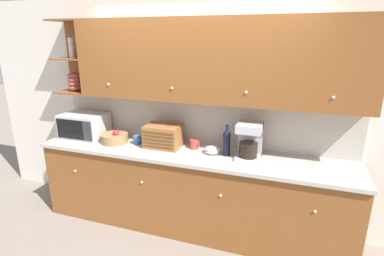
# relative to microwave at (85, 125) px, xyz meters

# --- Properties ---
(ground_plane) EXTENTS (24.00, 24.00, 0.00)m
(ground_plane) POSITION_rel_microwave_xyz_m (1.42, 0.23, -1.09)
(ground_plane) COLOR slate
(wall_back) EXTENTS (5.89, 0.06, 2.60)m
(wall_back) POSITION_rel_microwave_xyz_m (1.42, 0.26, 0.21)
(wall_back) COLOR silver
(wall_back) RESTS_ON ground_plane
(counter_unit) EXTENTS (3.51, 0.64, 0.94)m
(counter_unit) POSITION_rel_microwave_xyz_m (1.42, -0.07, -0.62)
(counter_unit) COLOR brown
(counter_unit) RESTS_ON ground_plane
(backsplash_panel) EXTENTS (3.49, 0.01, 0.55)m
(backsplash_panel) POSITION_rel_microwave_xyz_m (1.42, 0.23, 0.13)
(backsplash_panel) COLOR #B7B2A8
(backsplash_panel) RESTS_ON counter_unit
(upper_cabinets) EXTENTS (3.49, 0.36, 0.85)m
(upper_cabinets) POSITION_rel_microwave_xyz_m (1.58, 0.06, 0.82)
(upper_cabinets) COLOR brown
(upper_cabinets) RESTS_ON backsplash_panel
(microwave) EXTENTS (0.53, 0.41, 0.30)m
(microwave) POSITION_rel_microwave_xyz_m (0.00, 0.00, 0.00)
(microwave) COLOR silver
(microwave) RESTS_ON counter_unit
(fruit_basket) EXTENTS (0.32, 0.32, 0.17)m
(fruit_basket) POSITION_rel_microwave_xyz_m (0.47, -0.07, -0.09)
(fruit_basket) COLOR #937047
(fruit_basket) RESTS_ON counter_unit
(mug_blue_second) EXTENTS (0.10, 0.09, 0.10)m
(mug_blue_second) POSITION_rel_microwave_xyz_m (0.75, -0.04, -0.10)
(mug_blue_second) COLOR #38669E
(mug_blue_second) RESTS_ON counter_unit
(bread_box) EXTENTS (0.40, 0.29, 0.26)m
(bread_box) POSITION_rel_microwave_xyz_m (1.08, -0.01, -0.02)
(bread_box) COLOR #996033
(bread_box) RESTS_ON counter_unit
(mug) EXTENTS (0.11, 0.09, 0.10)m
(mug) POSITION_rel_microwave_xyz_m (1.44, 0.04, -0.10)
(mug) COLOR #B73D38
(mug) RESTS_ON counter_unit
(bowl_stack_on_counter) EXTENTS (0.18, 0.18, 0.07)m
(bowl_stack_on_counter) POSITION_rel_microwave_xyz_m (1.67, -0.02, -0.11)
(bowl_stack_on_counter) COLOR silver
(bowl_stack_on_counter) RESTS_ON counter_unit
(wine_bottle) EXTENTS (0.08, 0.08, 0.34)m
(wine_bottle) POSITION_rel_microwave_xyz_m (1.82, -0.04, 0.00)
(wine_bottle) COLOR black
(wine_bottle) RESTS_ON counter_unit
(coffee_maker) EXTENTS (0.25, 0.26, 0.38)m
(coffee_maker) POSITION_rel_microwave_xyz_m (2.06, -0.03, 0.04)
(coffee_maker) COLOR #B7B7BC
(coffee_maker) RESTS_ON counter_unit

